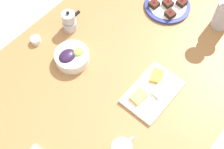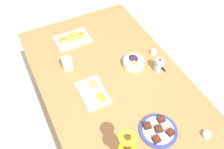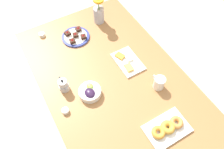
{
  "view_description": "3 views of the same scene",
  "coord_description": "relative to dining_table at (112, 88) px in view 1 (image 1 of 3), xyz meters",
  "views": [
    {
      "loc": [
        -0.51,
        -0.44,
        1.95
      ],
      "look_at": [
        0.0,
        0.0,
        0.78
      ],
      "focal_mm": 50.0,
      "sensor_mm": 36.0,
      "label": 1
    },
    {
      "loc": [
        1.03,
        -0.52,
        2.13
      ],
      "look_at": [
        0.0,
        0.0,
        0.78
      ],
      "focal_mm": 40.0,
      "sensor_mm": 36.0,
      "label": 2
    },
    {
      "loc": [
        -0.77,
        0.44,
        2.1
      ],
      "look_at": [
        0.0,
        0.0,
        0.78
      ],
      "focal_mm": 35.0,
      "sensor_mm": 36.0,
      "label": 3
    }
  ],
  "objects": [
    {
      "name": "cheese_platter",
      "position": [
        0.06,
        -0.18,
        0.1
      ],
      "size": [
        0.26,
        0.17,
        0.03
      ],
      "color": "white",
      "rests_on": "dining_table"
    },
    {
      "name": "jam_cup_honey",
      "position": [
        -0.08,
        0.41,
        0.1
      ],
      "size": [
        0.05,
        0.05,
        0.03
      ],
      "color": "white",
      "rests_on": "dining_table"
    },
    {
      "name": "dining_table",
      "position": [
        0.0,
        0.0,
        0.0
      ],
      "size": [
        1.6,
        1.0,
        0.74
      ],
      "color": "#9E6B3D",
      "rests_on": "ground_plane"
    },
    {
      "name": "moka_pot",
      "position": [
        0.09,
        0.34,
        0.13
      ],
      "size": [
        0.11,
        0.07,
        0.12
      ],
      "color": "#B7B7BC",
      "rests_on": "dining_table"
    },
    {
      "name": "dessert_plate",
      "position": [
        0.51,
        0.06,
        0.1
      ],
      "size": [
        0.23,
        0.23,
        0.05
      ],
      "color": "navy",
      "rests_on": "dining_table"
    },
    {
      "name": "ground_plane",
      "position": [
        0.0,
        0.0,
        -0.65
      ],
      "size": [
        6.0,
        6.0,
        0.0
      ],
      "primitive_type": "plane",
      "color": "beige"
    },
    {
      "name": "grape_bowl",
      "position": [
        -0.04,
        0.2,
        0.12
      ],
      "size": [
        0.16,
        0.16,
        0.07
      ],
      "color": "white",
      "rests_on": "dining_table"
    }
  ]
}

